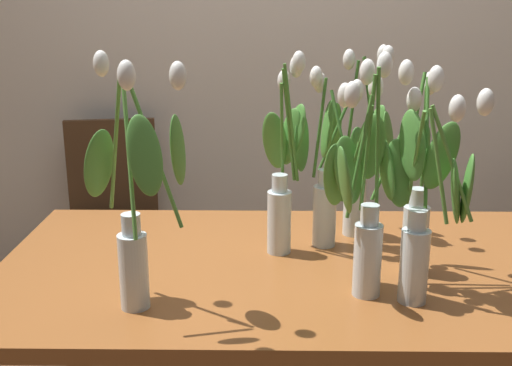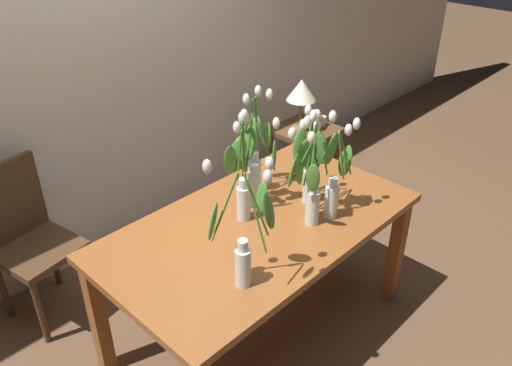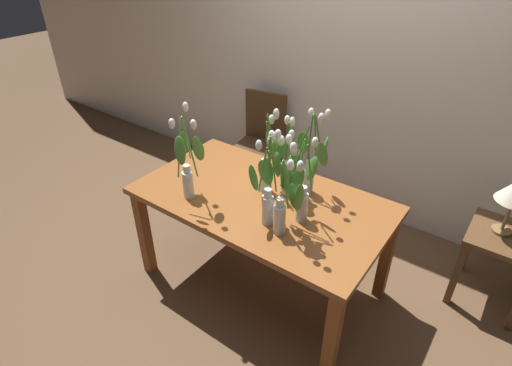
{
  "view_description": "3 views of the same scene",
  "coord_description": "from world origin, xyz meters",
  "px_view_note": "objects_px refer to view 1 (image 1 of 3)",
  "views": [
    {
      "loc": [
        -0.07,
        -1.58,
        1.42
      ],
      "look_at": [
        -0.09,
        -0.05,
        0.98
      ],
      "focal_mm": 43.54,
      "sensor_mm": 36.0,
      "label": 1
    },
    {
      "loc": [
        -1.53,
        -1.45,
        2.23
      ],
      "look_at": [
        0.0,
        0.03,
        0.96
      ],
      "focal_mm": 36.36,
      "sensor_mm": 36.0,
      "label": 2
    },
    {
      "loc": [
        1.22,
        -1.74,
        2.21
      ],
      "look_at": [
        0.01,
        -0.07,
        0.89
      ],
      "focal_mm": 28.59,
      "sensor_mm": 36.0,
      "label": 3
    }
  ],
  "objects_px": {
    "tulip_vase_1": "(361,204)",
    "tulip_vase_6": "(414,190)",
    "dining_table": "(290,293)",
    "tulip_vase_2": "(283,179)",
    "tulip_vase_4": "(426,223)",
    "tulip_vase_5": "(327,189)",
    "tulip_vase_3": "(135,215)",
    "tulip_vase_0": "(356,161)",
    "dining_chair": "(113,213)"
  },
  "relations": [
    {
      "from": "tulip_vase_1",
      "to": "tulip_vase_6",
      "type": "bearing_deg",
      "value": 32.49
    },
    {
      "from": "dining_table",
      "to": "tulip_vase_2",
      "type": "xyz_separation_m",
      "value": [
        -0.02,
        0.11,
        0.3
      ]
    },
    {
      "from": "tulip_vase_4",
      "to": "tulip_vase_5",
      "type": "xyz_separation_m",
      "value": [
        -0.2,
        0.34,
        -0.02
      ]
    },
    {
      "from": "tulip_vase_3",
      "to": "tulip_vase_6",
      "type": "distance_m",
      "value": 0.69
    },
    {
      "from": "tulip_vase_0",
      "to": "dining_chair",
      "type": "relative_size",
      "value": 0.62
    },
    {
      "from": "dining_table",
      "to": "tulip_vase_4",
      "type": "height_order",
      "value": "tulip_vase_4"
    },
    {
      "from": "tulip_vase_2",
      "to": "tulip_vase_3",
      "type": "relative_size",
      "value": 0.97
    },
    {
      "from": "dining_chair",
      "to": "tulip_vase_3",
      "type": "bearing_deg",
      "value": -73.52
    },
    {
      "from": "tulip_vase_5",
      "to": "dining_chair",
      "type": "relative_size",
      "value": 0.56
    },
    {
      "from": "dining_table",
      "to": "tulip_vase_5",
      "type": "height_order",
      "value": "tulip_vase_5"
    },
    {
      "from": "tulip_vase_3",
      "to": "tulip_vase_0",
      "type": "bearing_deg",
      "value": 41.31
    },
    {
      "from": "tulip_vase_4",
      "to": "tulip_vase_6",
      "type": "relative_size",
      "value": 0.91
    },
    {
      "from": "tulip_vase_4",
      "to": "tulip_vase_0",
      "type": "bearing_deg",
      "value": 103.2
    },
    {
      "from": "tulip_vase_1",
      "to": "tulip_vase_2",
      "type": "bearing_deg",
      "value": 122.83
    },
    {
      "from": "tulip_vase_2",
      "to": "tulip_vase_5",
      "type": "bearing_deg",
      "value": 9.33
    },
    {
      "from": "tulip_vase_5",
      "to": "dining_table",
      "type": "bearing_deg",
      "value": -129.57
    },
    {
      "from": "tulip_vase_2",
      "to": "dining_table",
      "type": "bearing_deg",
      "value": -79.26
    },
    {
      "from": "tulip_vase_1",
      "to": "tulip_vase_5",
      "type": "relative_size",
      "value": 1.12
    },
    {
      "from": "tulip_vase_0",
      "to": "tulip_vase_3",
      "type": "height_order",
      "value": "tulip_vase_3"
    },
    {
      "from": "dining_table",
      "to": "tulip_vase_2",
      "type": "height_order",
      "value": "tulip_vase_2"
    },
    {
      "from": "tulip_vase_2",
      "to": "dining_chair",
      "type": "distance_m",
      "value": 1.27
    },
    {
      "from": "tulip_vase_1",
      "to": "tulip_vase_3",
      "type": "distance_m",
      "value": 0.53
    },
    {
      "from": "tulip_vase_6",
      "to": "dining_chair",
      "type": "xyz_separation_m",
      "value": [
        -1.06,
        1.13,
        -0.45
      ]
    },
    {
      "from": "tulip_vase_5",
      "to": "tulip_vase_1",
      "type": "bearing_deg",
      "value": -80.17
    },
    {
      "from": "tulip_vase_1",
      "to": "tulip_vase_6",
      "type": "distance_m",
      "value": 0.18
    },
    {
      "from": "tulip_vase_3",
      "to": "tulip_vase_5",
      "type": "relative_size",
      "value": 1.12
    },
    {
      "from": "tulip_vase_1",
      "to": "tulip_vase_3",
      "type": "bearing_deg",
      "value": -169.42
    },
    {
      "from": "tulip_vase_0",
      "to": "tulip_vase_3",
      "type": "bearing_deg",
      "value": -138.69
    },
    {
      "from": "tulip_vase_0",
      "to": "dining_chair",
      "type": "height_order",
      "value": "tulip_vase_0"
    },
    {
      "from": "tulip_vase_6",
      "to": "dining_chair",
      "type": "bearing_deg",
      "value": 133.16
    },
    {
      "from": "tulip_vase_0",
      "to": "tulip_vase_6",
      "type": "relative_size",
      "value": 1.02
    },
    {
      "from": "dining_table",
      "to": "tulip_vase_5",
      "type": "relative_size",
      "value": 3.08
    },
    {
      "from": "dining_table",
      "to": "tulip_vase_4",
      "type": "distance_m",
      "value": 0.47
    },
    {
      "from": "tulip_vase_0",
      "to": "tulip_vase_6",
      "type": "xyz_separation_m",
      "value": [
        0.1,
        -0.3,
        0.0
      ]
    },
    {
      "from": "dining_table",
      "to": "tulip_vase_3",
      "type": "height_order",
      "value": "tulip_vase_3"
    },
    {
      "from": "dining_table",
      "to": "tulip_vase_3",
      "type": "distance_m",
      "value": 0.55
    },
    {
      "from": "tulip_vase_0",
      "to": "dining_table",
      "type": "bearing_deg",
      "value": -131.05
    },
    {
      "from": "tulip_vase_5",
      "to": "tulip_vase_0",
      "type": "bearing_deg",
      "value": 47.21
    },
    {
      "from": "tulip_vase_5",
      "to": "tulip_vase_6",
      "type": "xyz_separation_m",
      "value": [
        0.2,
        -0.2,
        0.06
      ]
    },
    {
      "from": "tulip_vase_6",
      "to": "tulip_vase_1",
      "type": "bearing_deg",
      "value": -147.51
    },
    {
      "from": "dining_table",
      "to": "tulip_vase_5",
      "type": "xyz_separation_m",
      "value": [
        0.11,
        0.13,
        0.27
      ]
    },
    {
      "from": "tulip_vase_0",
      "to": "tulip_vase_2",
      "type": "xyz_separation_m",
      "value": [
        -0.22,
        -0.12,
        -0.02
      ]
    },
    {
      "from": "tulip_vase_4",
      "to": "dining_chair",
      "type": "height_order",
      "value": "tulip_vase_4"
    },
    {
      "from": "tulip_vase_0",
      "to": "tulip_vase_1",
      "type": "xyz_separation_m",
      "value": [
        -0.04,
        -0.4,
        -0.01
      ]
    },
    {
      "from": "tulip_vase_0",
      "to": "tulip_vase_3",
      "type": "distance_m",
      "value": 0.75
    },
    {
      "from": "tulip_vase_3",
      "to": "tulip_vase_5",
      "type": "height_order",
      "value": "tulip_vase_3"
    },
    {
      "from": "tulip_vase_1",
      "to": "tulip_vase_6",
      "type": "xyz_separation_m",
      "value": [
        0.15,
        0.09,
        0.01
      ]
    },
    {
      "from": "tulip_vase_0",
      "to": "dining_chair",
      "type": "xyz_separation_m",
      "value": [
        -0.95,
        0.82,
        -0.45
      ]
    },
    {
      "from": "tulip_vase_0",
      "to": "tulip_vase_4",
      "type": "distance_m",
      "value": 0.45
    },
    {
      "from": "tulip_vase_0",
      "to": "tulip_vase_5",
      "type": "relative_size",
      "value": 1.1
    }
  ]
}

